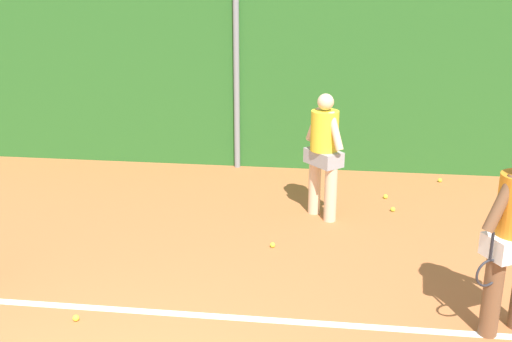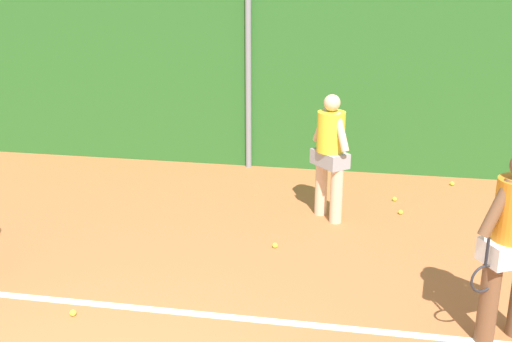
% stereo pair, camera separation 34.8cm
% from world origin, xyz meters
% --- Properties ---
extents(ground_plane, '(27.66, 27.66, 0.00)m').
position_xyz_m(ground_plane, '(0.00, 2.07, 0.00)').
color(ground_plane, '#B76638').
extents(hedge_fence_backdrop, '(17.29, 0.25, 3.59)m').
position_xyz_m(hedge_fence_backdrop, '(0.00, 7.04, 1.79)').
color(hedge_fence_backdrop, '#286023').
rests_on(hedge_fence_backdrop, ground_plane).
extents(fence_post_center, '(0.10, 0.10, 3.83)m').
position_xyz_m(fence_post_center, '(0.00, 6.86, 1.92)').
color(fence_post_center, gray).
rests_on(fence_post_center, ground_plane).
extents(court_baseline_paint, '(12.63, 0.10, 0.01)m').
position_xyz_m(court_baseline_paint, '(0.00, 2.01, 0.00)').
color(court_baseline_paint, white).
rests_on(court_baseline_paint, ground_plane).
extents(player_backcourt_far, '(0.57, 0.59, 1.77)m').
position_xyz_m(player_backcourt_far, '(1.53, 4.81, 0.99)').
color(player_backcourt_far, beige).
rests_on(player_backcourt_far, ground_plane).
extents(tennis_ball_0, '(0.07, 0.07, 0.07)m').
position_xyz_m(tennis_ball_0, '(2.55, 5.12, 0.03)').
color(tennis_ball_0, '#CCDB33').
rests_on(tennis_ball_0, ground_plane).
extents(tennis_ball_2, '(0.07, 0.07, 0.07)m').
position_xyz_m(tennis_ball_2, '(-0.85, 1.75, 0.03)').
color(tennis_ball_2, '#CCDB33').
rests_on(tennis_ball_2, ground_plane).
extents(tennis_ball_4, '(0.07, 0.07, 0.07)m').
position_xyz_m(tennis_ball_4, '(3.41, 6.50, 0.03)').
color(tennis_ball_4, '#CCDB33').
rests_on(tennis_ball_4, ground_plane).
extents(tennis_ball_6, '(0.07, 0.07, 0.07)m').
position_xyz_m(tennis_ball_6, '(0.95, 3.71, 0.03)').
color(tennis_ball_6, '#CCDB33').
rests_on(tennis_ball_6, ground_plane).
extents(tennis_ball_9, '(0.07, 0.07, 0.07)m').
position_xyz_m(tennis_ball_9, '(2.48, 5.63, 0.03)').
color(tennis_ball_9, '#CCDB33').
rests_on(tennis_ball_9, ground_plane).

